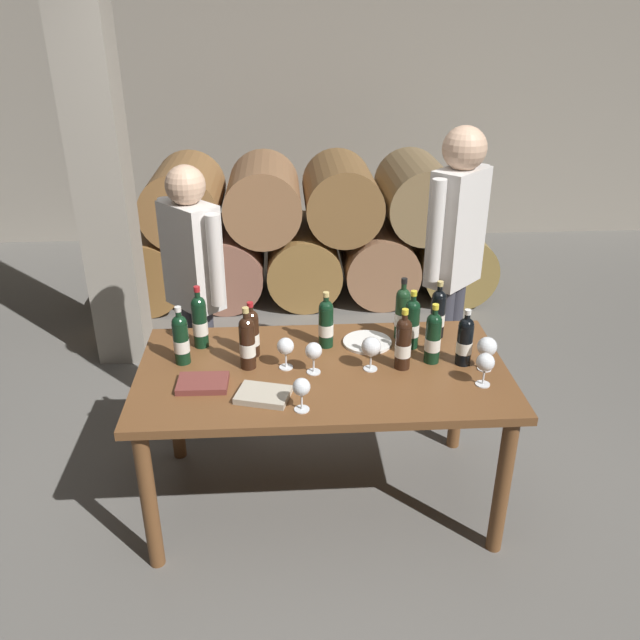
% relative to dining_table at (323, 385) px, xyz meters
% --- Properties ---
extents(ground_plane, '(14.00, 14.00, 0.00)m').
position_rel_dining_table_xyz_m(ground_plane, '(0.00, 0.00, -0.67)').
color(ground_plane, '#66635E').
extents(cellar_back_wall, '(10.00, 0.24, 2.80)m').
position_rel_dining_table_xyz_m(cellar_back_wall, '(0.00, 4.20, 0.73)').
color(cellar_back_wall, gray).
rests_on(cellar_back_wall, ground_plane).
extents(barrel_stack, '(3.12, 0.90, 1.15)m').
position_rel_dining_table_xyz_m(barrel_stack, '(0.00, 2.60, -0.13)').
color(barrel_stack, brown).
rests_on(barrel_stack, ground_plane).
extents(stone_pillar, '(0.32, 0.32, 2.60)m').
position_rel_dining_table_xyz_m(stone_pillar, '(-1.30, 1.60, 0.63)').
color(stone_pillar, gray).
rests_on(stone_pillar, ground_plane).
extents(dining_table, '(1.70, 0.90, 0.76)m').
position_rel_dining_table_xyz_m(dining_table, '(0.00, 0.00, 0.00)').
color(dining_table, brown).
rests_on(dining_table, ground_plane).
extents(wine_bottle_0, '(0.07, 0.07, 0.30)m').
position_rel_dining_table_xyz_m(wine_bottle_0, '(0.59, 0.29, 0.22)').
color(wine_bottle_0, black).
rests_on(wine_bottle_0, dining_table).
extents(wine_bottle_1, '(0.07, 0.07, 0.29)m').
position_rel_dining_table_xyz_m(wine_bottle_1, '(-0.65, 0.09, 0.22)').
color(wine_bottle_1, black).
rests_on(wine_bottle_1, dining_table).
extents(wine_bottle_2, '(0.07, 0.07, 0.32)m').
position_rel_dining_table_xyz_m(wine_bottle_2, '(0.41, 0.28, 0.23)').
color(wine_bottle_2, '#19381E').
rests_on(wine_bottle_2, dining_table).
extents(wine_bottle_3, '(0.07, 0.07, 0.30)m').
position_rel_dining_table_xyz_m(wine_bottle_3, '(-0.34, 0.03, 0.22)').
color(wine_bottle_3, black).
rests_on(wine_bottle_3, dining_table).
extents(wine_bottle_4, '(0.07, 0.07, 0.30)m').
position_rel_dining_table_xyz_m(wine_bottle_4, '(0.37, -0.01, 0.22)').
color(wine_bottle_4, black).
rests_on(wine_bottle_4, dining_table).
extents(wine_bottle_5, '(0.07, 0.07, 0.28)m').
position_rel_dining_table_xyz_m(wine_bottle_5, '(-0.33, 0.15, 0.21)').
color(wine_bottle_5, black).
rests_on(wine_bottle_5, dining_table).
extents(wine_bottle_6, '(0.07, 0.07, 0.29)m').
position_rel_dining_table_xyz_m(wine_bottle_6, '(0.03, 0.22, 0.22)').
color(wine_bottle_6, black).
rests_on(wine_bottle_6, dining_table).
extents(wine_bottle_7, '(0.07, 0.07, 0.30)m').
position_rel_dining_table_xyz_m(wine_bottle_7, '(0.44, 0.18, 0.22)').
color(wine_bottle_7, black).
rests_on(wine_bottle_7, dining_table).
extents(wine_bottle_8, '(0.07, 0.07, 0.32)m').
position_rel_dining_table_xyz_m(wine_bottle_8, '(-0.58, 0.25, 0.23)').
color(wine_bottle_8, black).
rests_on(wine_bottle_8, dining_table).
extents(wine_bottle_9, '(0.07, 0.07, 0.28)m').
position_rel_dining_table_xyz_m(wine_bottle_9, '(0.65, 0.01, 0.21)').
color(wine_bottle_9, black).
rests_on(wine_bottle_9, dining_table).
extents(wine_bottle_10, '(0.07, 0.07, 0.29)m').
position_rel_dining_table_xyz_m(wine_bottle_10, '(0.51, 0.04, 0.22)').
color(wine_bottle_10, black).
rests_on(wine_bottle_10, dining_table).
extents(wine_glass_0, '(0.09, 0.09, 0.16)m').
position_rel_dining_table_xyz_m(wine_glass_0, '(0.74, -0.05, 0.21)').
color(wine_glass_0, white).
rests_on(wine_glass_0, dining_table).
extents(wine_glass_1, '(0.09, 0.09, 0.16)m').
position_rel_dining_table_xyz_m(wine_glass_1, '(0.22, -0.02, 0.21)').
color(wine_glass_1, white).
rests_on(wine_glass_1, dining_table).
extents(wine_glass_2, '(0.08, 0.08, 0.15)m').
position_rel_dining_table_xyz_m(wine_glass_2, '(-0.04, -0.03, 0.20)').
color(wine_glass_2, white).
rests_on(wine_glass_2, dining_table).
extents(wine_glass_3, '(0.07, 0.07, 0.15)m').
position_rel_dining_table_xyz_m(wine_glass_3, '(-0.11, -0.33, 0.20)').
color(wine_glass_3, white).
rests_on(wine_glass_3, dining_table).
extents(wine_glass_4, '(0.08, 0.08, 0.15)m').
position_rel_dining_table_xyz_m(wine_glass_4, '(0.70, -0.18, 0.20)').
color(wine_glass_4, white).
rests_on(wine_glass_4, dining_table).
extents(wine_glass_5, '(0.08, 0.08, 0.15)m').
position_rel_dining_table_xyz_m(wine_glass_5, '(-0.17, 0.02, 0.20)').
color(wine_glass_5, white).
rests_on(wine_glass_5, dining_table).
extents(tasting_notebook, '(0.22, 0.16, 0.03)m').
position_rel_dining_table_xyz_m(tasting_notebook, '(-0.53, -0.12, 0.11)').
color(tasting_notebook, brown).
rests_on(tasting_notebook, dining_table).
extents(leather_ledger, '(0.26, 0.21, 0.03)m').
position_rel_dining_table_xyz_m(leather_ledger, '(-0.27, -0.23, 0.11)').
color(leather_ledger, '#B2A893').
rests_on(leather_ledger, dining_table).
extents(serving_plate, '(0.24, 0.24, 0.01)m').
position_rel_dining_table_xyz_m(serving_plate, '(0.24, 0.23, 0.10)').
color(serving_plate, white).
rests_on(serving_plate, dining_table).
extents(sommelier_presenting, '(0.38, 0.37, 1.72)m').
position_rel_dining_table_xyz_m(sommelier_presenting, '(0.78, 0.75, 0.37)').
color(sommelier_presenting, '#383842').
rests_on(sommelier_presenting, ground_plane).
extents(taster_seated_left, '(0.36, 0.39, 1.54)m').
position_rel_dining_table_xyz_m(taster_seated_left, '(-0.65, 0.72, 0.25)').
color(taster_seated_left, '#383842').
rests_on(taster_seated_left, ground_plane).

